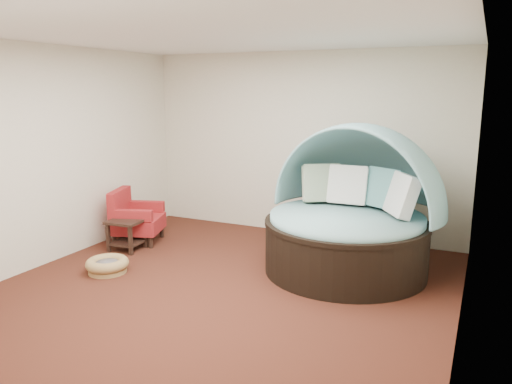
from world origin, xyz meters
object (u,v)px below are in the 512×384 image
at_px(red_armchair, 135,218).
at_px(side_table, 127,230).
at_px(canopy_daybed, 352,203).
at_px(pet_basket, 107,265).

bearing_deg(red_armchair, side_table, -86.93).
height_order(canopy_daybed, side_table, canopy_daybed).
height_order(pet_basket, side_table, side_table).
distance_m(canopy_daybed, side_table, 3.16).
xyz_separation_m(canopy_daybed, pet_basket, (-2.69, -1.41, -0.76)).
bearing_deg(red_armchair, pet_basket, -85.88).
bearing_deg(pet_basket, side_table, 113.40).
distance_m(canopy_daybed, pet_basket, 3.13).
bearing_deg(pet_basket, red_armchair, 112.95).
bearing_deg(canopy_daybed, pet_basket, -139.00).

